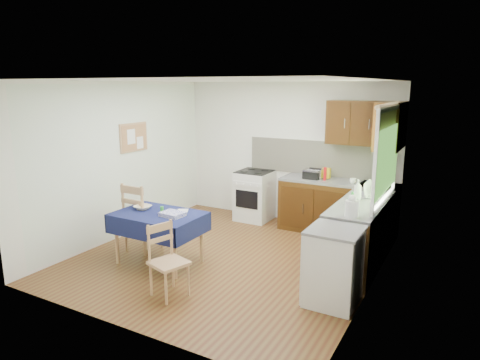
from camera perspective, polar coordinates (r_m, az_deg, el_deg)
The scene contains 33 objects.
floor at distance 6.28m, azimuth -1.55°, elevation -10.30°, with size 4.20×4.20×0.00m, color #522A15.
ceiling at distance 5.79m, azimuth -1.70°, elevation 13.15°, with size 4.00×4.20×0.02m, color white.
wall_back at distance 7.77m, azimuth 6.28°, elevation 3.66°, with size 4.00×0.02×2.50m, color white.
wall_front at distance 4.29m, azimuth -16.04°, elevation -4.02°, with size 4.00×0.02×2.50m, color white.
wall_left at distance 7.12m, azimuth -15.64°, elevation 2.47°, with size 0.02×4.20×2.50m, color white.
wall_right at distance 5.21m, azimuth 17.69°, elevation -1.23°, with size 0.02×4.20×2.50m, color white.
base_cabinets at distance 6.75m, azimuth 14.02°, elevation -5.16°, with size 1.90×2.30×0.86m.
worktop_back at distance 7.22m, azimuth 12.99°, elevation -0.26°, with size 1.90×0.60×0.04m, color slate.
worktop_right at distance 5.98m, azimuth 15.89°, elevation -3.05°, with size 0.60×1.70×0.04m, color slate.
worktop_corner at distance 7.07m, azimuth 18.05°, elevation -0.81°, with size 0.60×0.60×0.04m, color slate.
splashback at distance 7.54m, azimuth 10.79°, elevation 2.86°, with size 2.70×0.02×0.60m, color beige.
upper_cabinets at distance 6.96m, azimuth 17.17°, elevation 7.14°, with size 1.20×0.85×0.70m.
stove at distance 7.86m, azimuth 1.93°, elevation -2.05°, with size 0.60×0.61×0.92m.
window at distance 5.82m, azimuth 19.06°, elevation 4.08°, with size 0.04×1.48×1.26m.
fridge at distance 5.02m, azimuth 12.37°, elevation -11.19°, with size 0.58×0.60×0.89m.
corkboard at distance 7.27m, azimuth -13.98°, elevation 5.54°, with size 0.04×0.62×0.47m.
dining_table at distance 6.00m, azimuth -10.81°, elevation -5.33°, with size 1.20×0.81×0.72m.
chair_far at distance 6.52m, azimuth -13.16°, elevation -4.60°, with size 0.47×0.47×1.04m.
chair_near at distance 5.15m, azimuth -9.75°, elevation -10.22°, with size 0.48×0.48×0.87m.
toaster at distance 7.28m, azimuth 10.00°, elevation 0.83°, with size 0.24×0.15×0.19m.
sandwich_press at distance 7.28m, azimuth 9.59°, elevation 0.78°, with size 0.27×0.23×0.16m.
sauce_bottle at distance 7.18m, azimuth 11.27°, elevation 0.82°, with size 0.05×0.05×0.22m, color red.
yellow_packet at distance 7.37m, azimuth 11.43°, elevation 0.92°, with size 0.13×0.09×0.17m, color yellow.
dish_rack at distance 6.32m, azimuth 16.71°, elevation -1.86°, with size 0.46×0.35×0.22m.
kettle at distance 5.25m, azimuth 14.70°, elevation -3.52°, with size 0.16×0.16×0.27m.
cup at distance 7.05m, azimuth 14.83°, elevation -0.12°, with size 0.11×0.11×0.09m, color white.
soap_bottle_a at distance 6.04m, azimuth 15.41°, elevation -1.29°, with size 0.11×0.11×0.28m, color silver.
soap_bottle_b at distance 6.50m, azimuth 16.66°, elevation -0.85°, with size 0.08×0.09×0.19m, color blue.
soap_bottle_c at distance 5.78m, azimuth 14.73°, elevation -2.39°, with size 0.14×0.14×0.18m, color green.
plate_bowl at distance 6.19m, azimuth -12.85°, elevation -3.59°, with size 0.23×0.23×0.06m, color #FAEFCC.
book at distance 5.99m, azimuth -8.38°, elevation -4.16°, with size 0.15×0.20×0.02m, color white.
spice_jar at distance 5.94m, azimuth -10.36°, elevation -3.95°, with size 0.05×0.05×0.10m, color green.
tea_towel at distance 5.80m, azimuth -9.00°, elevation -4.52°, with size 0.30×0.24×0.05m, color navy.
Camera 1 is at (2.95, -4.99, 2.44)m, focal length 32.00 mm.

